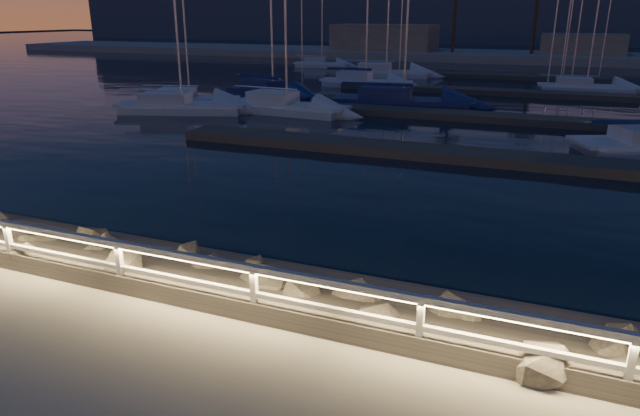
# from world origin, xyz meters

# --- Properties ---
(ground) EXTENTS (400.00, 400.00, 0.00)m
(ground) POSITION_xyz_m (0.00, 0.00, 0.00)
(ground) COLOR gray
(ground) RESTS_ON ground
(harbor_water) EXTENTS (400.00, 440.00, 0.60)m
(harbor_water) POSITION_xyz_m (0.00, 31.22, -0.97)
(harbor_water) COLOR black
(harbor_water) RESTS_ON ground
(guard_rail) EXTENTS (44.11, 0.12, 1.06)m
(guard_rail) POSITION_xyz_m (-0.07, -0.00, 0.77)
(guard_rail) COLOR white
(guard_rail) RESTS_ON ground
(riprap) EXTENTS (42.41, 2.99, 1.41)m
(riprap) POSITION_xyz_m (-2.98, 1.52, -0.22)
(riprap) COLOR #645E56
(riprap) RESTS_ON ground
(floating_docks) EXTENTS (22.00, 36.00, 0.40)m
(floating_docks) POSITION_xyz_m (0.00, 32.50, -0.40)
(floating_docks) COLOR #4F4841
(floating_docks) RESTS_ON ground
(far_shore) EXTENTS (160.00, 14.00, 5.20)m
(far_shore) POSITION_xyz_m (-0.12, 74.05, 0.29)
(far_shore) COLOR gray
(far_shore) RESTS_ON ground
(distant_hills) EXTENTS (230.00, 37.50, 18.00)m
(distant_hills) POSITION_xyz_m (-22.13, 133.69, 4.74)
(distant_hills) COLOR #3D4A5F
(distant_hills) RESTS_ON ground
(sailboat_a) EXTENTS (8.08, 3.05, 13.54)m
(sailboat_a) POSITION_xyz_m (-9.96, 23.95, -0.13)
(sailboat_a) COLOR silver
(sailboat_a) RESTS_ON ground
(sailboat_e) EXTENTS (6.83, 3.88, 11.30)m
(sailboat_e) POSITION_xyz_m (-17.56, 24.63, -0.18)
(sailboat_e) COLOR silver
(sailboat_e) RESTS_ON ground
(sailboat_f) EXTENTS (8.35, 4.71, 13.73)m
(sailboat_f) POSITION_xyz_m (-16.13, 21.68, -0.15)
(sailboat_f) COLOR silver
(sailboat_f) RESTS_ON ground
(sailboat_g) EXTENTS (9.45, 3.96, 15.56)m
(sailboat_g) POSITION_xyz_m (-3.87, 28.79, -0.13)
(sailboat_g) COLOR navy
(sailboat_g) RESTS_ON ground
(sailboat_i) EXTENTS (7.71, 2.56, 13.05)m
(sailboat_i) POSITION_xyz_m (-9.63, 38.70, -0.14)
(sailboat_i) COLOR silver
(sailboat_i) RESTS_ON ground
(sailboat_j) EXTENTS (8.76, 5.51, 14.53)m
(sailboat_j) POSITION_xyz_m (-13.65, 29.47, -0.13)
(sailboat_j) COLOR navy
(sailboat_j) RESTS_ON ground
(sailboat_k) EXTENTS (7.49, 2.86, 12.41)m
(sailboat_k) POSITION_xyz_m (7.54, 42.63, -0.20)
(sailboat_k) COLOR silver
(sailboat_k) RESTS_ON ground
(sailboat_m) EXTENTS (6.75, 3.11, 11.16)m
(sailboat_m) POSITION_xyz_m (-20.18, 54.97, -0.18)
(sailboat_m) COLOR silver
(sailboat_m) RESTS_ON ground
(sailboat_n) EXTENTS (9.01, 4.02, 14.85)m
(sailboat_n) POSITION_xyz_m (-10.30, 47.18, -0.12)
(sailboat_n) COLOR silver
(sailboat_n) RESTS_ON ground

